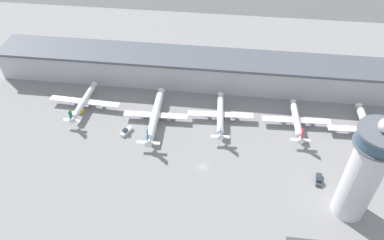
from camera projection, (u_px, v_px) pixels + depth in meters
name	position (u px, v px, depth m)	size (l,w,h in m)	color
ground_plane	(203.00, 167.00, 186.65)	(1000.00, 1000.00, 0.00)	gray
terminal_building	(214.00, 71.00, 231.55)	(269.38, 25.00, 19.16)	#B2B2B7
runway_strip	(224.00, 3.00, 324.35)	(404.07, 44.00, 0.01)	#515154
control_tower	(364.00, 172.00, 150.33)	(18.33, 18.33, 54.52)	silver
airplane_gate_alpha	(84.00, 102.00, 217.58)	(42.17, 35.53, 11.68)	silver
airplane_gate_bravo	(155.00, 115.00, 208.90)	(36.35, 45.43, 13.45)	silver
airplane_gate_charlie	(220.00, 115.00, 209.20)	(37.16, 37.35, 11.95)	white
airplane_gate_delta	(296.00, 120.00, 205.96)	(37.93, 33.08, 11.98)	silver
airplane_gate_echo	(368.00, 130.00, 200.07)	(41.40, 41.37, 13.09)	silver
service_truck_catering	(319.00, 180.00, 179.40)	(3.85, 8.23, 2.49)	black
service_truck_fuel	(126.00, 131.00, 203.90)	(5.69, 8.33, 3.13)	black
service_truck_baggage	(79.00, 112.00, 216.15)	(7.28, 5.33, 2.63)	black
service_truck_water	(365.00, 128.00, 206.00)	(5.99, 7.58, 2.97)	black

